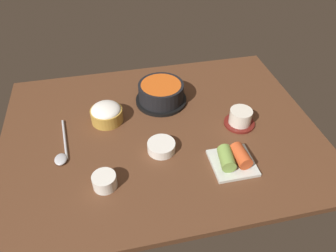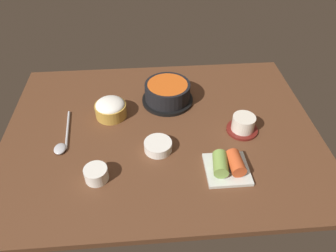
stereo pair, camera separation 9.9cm
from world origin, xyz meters
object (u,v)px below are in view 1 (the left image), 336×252
(tea_cup_with_saucer, at_px, (240,118))
(spoon, at_px, (62,152))
(kimchi_plate, at_px, (233,159))
(side_bowl_near, at_px, (104,181))
(rice_bowl, at_px, (106,113))
(banchan_cup_center, at_px, (161,146))
(stone_pot, at_px, (161,93))

(tea_cup_with_saucer, relative_size, spoon, 0.50)
(kimchi_plate, relative_size, side_bowl_near, 1.88)
(rice_bowl, bearing_deg, spoon, -139.44)
(tea_cup_with_saucer, xyz_separation_m, side_bowl_near, (-0.45, -0.16, -0.01))
(banchan_cup_center, distance_m, spoon, 0.29)
(kimchi_plate, xyz_separation_m, side_bowl_near, (-0.36, -0.00, 0.00))
(banchan_cup_center, relative_size, kimchi_plate, 0.69)
(kimchi_plate, bearing_deg, spoon, 162.77)
(rice_bowl, distance_m, spoon, 0.19)
(stone_pot, height_order, rice_bowl, stone_pot)
(stone_pot, relative_size, kimchi_plate, 1.48)
(tea_cup_with_saucer, bearing_deg, spoon, -178.81)
(spoon, bearing_deg, rice_bowl, 40.56)
(banchan_cup_center, bearing_deg, rice_bowl, 130.54)
(rice_bowl, relative_size, banchan_cup_center, 1.25)
(tea_cup_with_saucer, height_order, kimchi_plate, tea_cup_with_saucer)
(kimchi_plate, height_order, side_bowl_near, kimchi_plate)
(stone_pot, xyz_separation_m, banchan_cup_center, (-0.05, -0.24, -0.02))
(stone_pot, distance_m, side_bowl_near, 0.40)
(side_bowl_near, distance_m, spoon, 0.19)
(side_bowl_near, xyz_separation_m, spoon, (-0.12, 0.15, -0.02))
(stone_pot, distance_m, tea_cup_with_saucer, 0.29)
(side_bowl_near, bearing_deg, banchan_cup_center, 29.38)
(rice_bowl, distance_m, banchan_cup_center, 0.23)
(kimchi_plate, relative_size, spoon, 0.61)
(kimchi_plate, bearing_deg, tea_cup_with_saucer, 62.13)
(tea_cup_with_saucer, bearing_deg, kimchi_plate, -117.87)
(kimchi_plate, height_order, spoon, kimchi_plate)
(banchan_cup_center, xyz_separation_m, side_bowl_near, (-0.17, -0.10, 0.01))
(side_bowl_near, bearing_deg, tea_cup_with_saucer, 19.74)
(tea_cup_with_saucer, xyz_separation_m, kimchi_plate, (-0.08, -0.16, -0.01))
(kimchi_plate, bearing_deg, rice_bowl, 141.20)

